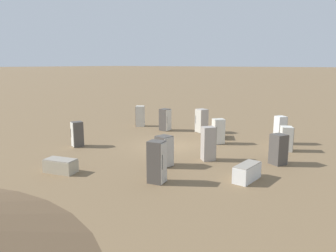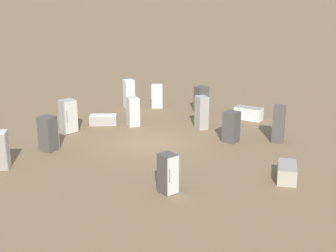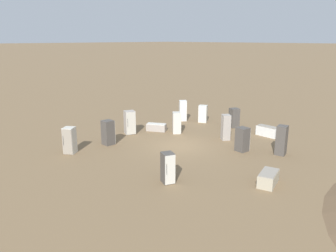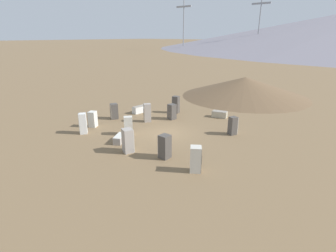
{
  "view_description": "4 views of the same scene",
  "coord_description": "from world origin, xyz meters",
  "views": [
    {
      "loc": [
        11.99,
        -16.77,
        5.26
      ],
      "look_at": [
        0.3,
        -0.64,
        1.44
      ],
      "focal_mm": 35.0,
      "sensor_mm": 36.0,
      "label": 1
    },
    {
      "loc": [
        -19.6,
        -11.49,
        7.98
      ],
      "look_at": [
        -0.19,
        -1.21,
        1.15
      ],
      "focal_mm": 50.0,
      "sensor_mm": 36.0,
      "label": 2
    },
    {
      "loc": [
        -15.83,
        -14.67,
        7.24
      ],
      "look_at": [
        -1.36,
        -0.27,
        1.76
      ],
      "focal_mm": 35.0,
      "sensor_mm": 36.0,
      "label": 3
    },
    {
      "loc": [
        -14.36,
        16.69,
        8.32
      ],
      "look_at": [
        -1.24,
        1.11,
        1.25
      ],
      "focal_mm": 28.0,
      "sensor_mm": 36.0,
      "label": 4
    }
  ],
  "objects": [
    {
      "name": "discarded_fridge_10",
      "position": [
        2.23,
        -3.63,
        0.8
      ],
      "size": [
        0.82,
        0.8,
        1.6
      ],
      "rotation": [
        0.0,
        0.0,
        4.56
      ],
      "color": "#4C4742",
      "rests_on": "ground_plane"
    },
    {
      "name": "ground_plane",
      "position": [
        0.0,
        0.0,
        0.0
      ],
      "size": [
        1000.0,
        1000.0,
        0.0
      ],
      "primitive_type": "plane",
      "color": "brown"
    },
    {
      "name": "discarded_fridge_13",
      "position": [
        6.46,
        3.13,
        0.76
      ],
      "size": [
        0.94,
        0.94,
        1.51
      ],
      "rotation": [
        0.0,
        0.0,
        5.22
      ],
      "color": "silver",
      "rests_on": "ground_plane"
    },
    {
      "name": "discarded_fridge_7",
      "position": [
        3.56,
        -1.35,
        0.94
      ],
      "size": [
        0.88,
        0.9,
        1.87
      ],
      "rotation": [
        0.0,
        0.0,
        5.6
      ],
      "color": "#A89E93",
      "rests_on": "ground_plane"
    },
    {
      "name": "power_pylon_1",
      "position": [
        83.4,
        -113.55,
        9.04
      ],
      "size": [
        10.17,
        3.49,
        29.06
      ],
      "color": "gray",
      "rests_on": "ground_plane"
    },
    {
      "name": "discarded_fridge_2",
      "position": [
        -0.46,
        4.82,
        0.91
      ],
      "size": [
        0.98,
        0.96,
        1.83
      ],
      "rotation": [
        0.0,
        0.0,
        2.76
      ],
      "color": "#A89E93",
      "rests_on": "ground_plane"
    },
    {
      "name": "power_pylon_0",
      "position": [
        46.32,
        -133.06,
        9.31
      ],
      "size": [
        10.48,
        3.59,
        29.94
      ],
      "color": "gray",
      "rests_on": "ground_plane"
    },
    {
      "name": "discarded_fridge_6",
      "position": [
        6.55,
        -3.12,
        0.38
      ],
      "size": [
        0.75,
        1.67,
        0.77
      ],
      "rotation": [
        0.0,
        0.0,
        6.23
      ],
      "color": "white",
      "rests_on": "ground_plane"
    },
    {
      "name": "discarded_fridge_1",
      "position": [
        -1.28,
        -7.42,
        0.34
      ],
      "size": [
        1.71,
        1.16,
        0.67
      ],
      "rotation": [
        0.0,
        0.0,
        4.98
      ],
      "color": "#B2A88E",
      "rests_on": "ground_plane"
    },
    {
      "name": "dirt_mound",
      "position": [
        1.11,
        -18.62,
        1.38
      ],
      "size": [
        17.63,
        17.63,
        2.76
      ],
      "color": "brown",
      "rests_on": "ground_plane"
    },
    {
      "name": "discarded_fridge_3",
      "position": [
        -6.03,
        4.05,
        0.86
      ],
      "size": [
        0.97,
        0.96,
        1.73
      ],
      "rotation": [
        0.0,
        0.0,
        2.17
      ],
      "color": "beige",
      "rests_on": "ground_plane"
    },
    {
      "name": "discarded_fridge_11",
      "position": [
        5.57,
        4.74,
        0.93
      ],
      "size": [
        0.86,
        0.87,
        1.85
      ],
      "rotation": [
        0.0,
        0.0,
        5.63
      ],
      "color": "white",
      "rests_on": "ground_plane"
    },
    {
      "name": "discarded_fridge_8",
      "position": [
        3.4,
        -5.77,
        0.96
      ],
      "size": [
        0.83,
        0.73,
        1.91
      ],
      "rotation": [
        0.0,
        0.0,
        4.91
      ],
      "color": "#4C4742",
      "rests_on": "ground_plane"
    },
    {
      "name": "discarded_fridge_9",
      "position": [
        2.26,
        2.36,
        0.83
      ],
      "size": [
        0.94,
        0.95,
        1.67
      ],
      "rotation": [
        0.0,
        0.0,
        4.0
      ],
      "color": "beige",
      "rests_on": "ground_plane"
    },
    {
      "name": "discarded_fridge_5",
      "position": [
        -3.2,
        3.81,
        0.87
      ],
      "size": [
        0.76,
        0.71,
        1.73
      ],
      "rotation": [
        0.0,
        0.0,
        4.7
      ],
      "color": "#4C4742",
      "rests_on": "ground_plane"
    },
    {
      "name": "discarded_fridge_0",
      "position": [
        -4.73,
        -3.61,
        0.81
      ],
      "size": [
        0.78,
        0.84,
        1.61
      ],
      "rotation": [
        0.0,
        0.0,
        2.75
      ],
      "color": "#4C4742",
      "rests_on": "ground_plane"
    },
    {
      "name": "discarded_fridge_12",
      "position": [
        6.92,
        0.17,
        0.81
      ],
      "size": [
        0.94,
        0.96,
        1.62
      ],
      "rotation": [
        0.0,
        0.0,
        5.81
      ],
      "color": "#4C4742",
      "rests_on": "ground_plane"
    },
    {
      "name": "discarded_fridge_4",
      "position": [
        1.56,
        3.96,
        0.3
      ],
      "size": [
        1.32,
        1.66,
        0.6
      ],
      "rotation": [
        0.0,
        0.0,
        0.52
      ],
      "color": "#A89E93",
      "rests_on": "ground_plane"
    }
  ]
}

